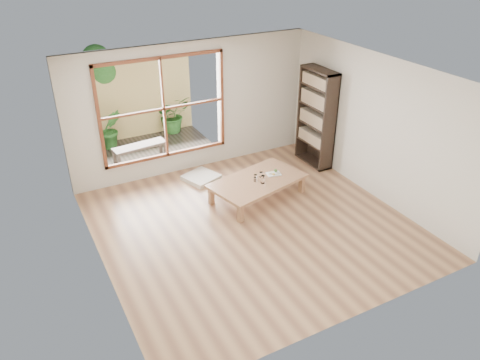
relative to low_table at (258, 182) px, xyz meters
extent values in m
plane|color=tan|center=(-0.52, -0.72, -0.33)|extent=(5.00, 5.00, 0.00)
cube|color=tan|center=(0.00, 0.00, 0.02)|extent=(1.91, 1.35, 0.05)
cube|color=tan|center=(-0.66, -0.57, -0.17)|extent=(0.10, 0.10, 0.32)
cube|color=tan|center=(-0.85, 0.21, -0.17)|extent=(0.10, 0.10, 0.32)
cube|color=tan|center=(0.85, -0.21, -0.17)|extent=(0.10, 0.10, 0.32)
cube|color=tan|center=(0.66, 0.57, -0.17)|extent=(0.10, 0.10, 0.32)
cube|color=beige|center=(-0.64, 1.14, -0.29)|extent=(0.76, 0.76, 0.09)
cube|color=#2D2019|center=(1.80, 0.74, 0.68)|extent=(0.32, 0.91, 2.02)
cylinder|color=silver|center=(0.02, -0.15, 0.12)|extent=(0.08, 0.08, 0.15)
cylinder|color=silver|center=(0.11, 0.07, 0.09)|extent=(0.07, 0.07, 0.10)
cylinder|color=silver|center=(-0.02, 0.05, 0.09)|extent=(0.07, 0.07, 0.08)
cylinder|color=silver|center=(-0.06, -0.01, 0.08)|extent=(0.06, 0.06, 0.07)
cube|color=white|center=(0.37, 0.05, 0.05)|extent=(0.29, 0.23, 0.02)
sphere|color=#436C2B|center=(0.44, 0.08, 0.09)|extent=(0.06, 0.06, 0.06)
cube|color=gold|center=(0.35, 0.01, 0.07)|extent=(0.05, 0.05, 0.02)
cube|color=beige|center=(0.31, 0.07, 0.07)|extent=(0.06, 0.06, 0.02)
cylinder|color=silver|center=(0.40, -0.01, 0.07)|extent=(0.15, 0.04, 0.01)
cube|color=#383129|center=(-1.12, 2.84, -0.33)|extent=(2.80, 2.00, 0.05)
cube|color=#2D2019|center=(-1.45, 2.50, 0.03)|extent=(1.17, 0.45, 0.05)
cube|color=#2D2019|center=(-1.97, 2.31, -0.15)|extent=(0.07, 0.07, 0.31)
cube|color=#2D2019|center=(-2.00, 2.57, -0.15)|extent=(0.07, 0.07, 0.31)
cube|color=#2D2019|center=(-0.91, 2.43, -0.15)|extent=(0.07, 0.07, 0.31)
cube|color=#2D2019|center=(-0.94, 2.68, -0.15)|extent=(0.07, 0.07, 0.31)
cube|color=tan|center=(-1.12, 3.84, 0.57)|extent=(2.80, 0.06, 1.80)
imported|color=#295B21|center=(-0.26, 3.69, 0.13)|extent=(0.92, 0.83, 0.89)
imported|color=#295B21|center=(-1.82, 3.43, 0.14)|extent=(0.51, 0.42, 0.91)
cylinder|color=#4C3D2D|center=(-1.82, 4.14, 0.47)|extent=(0.14, 0.14, 1.60)
sphere|color=#295B21|center=(-1.70, 4.14, 1.32)|extent=(0.84, 0.84, 0.84)
sphere|color=#295B21|center=(-1.97, 4.22, 1.12)|extent=(0.70, 0.70, 0.70)
sphere|color=#295B21|center=(-1.79, 4.04, 1.57)|extent=(0.64, 0.64, 0.64)
camera|label=1|loc=(-3.82, -6.48, 4.17)|focal=35.00mm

